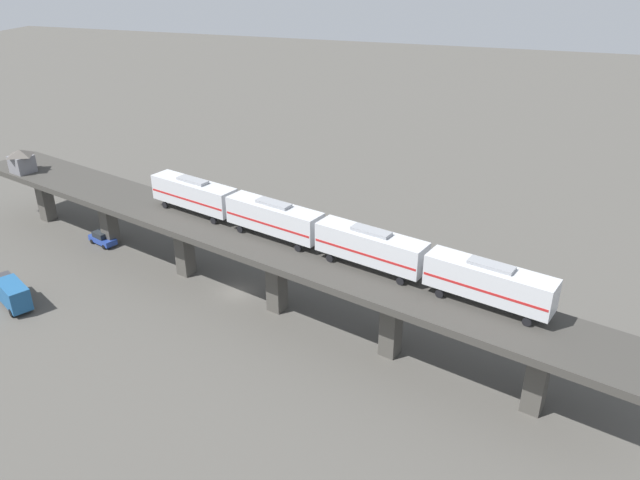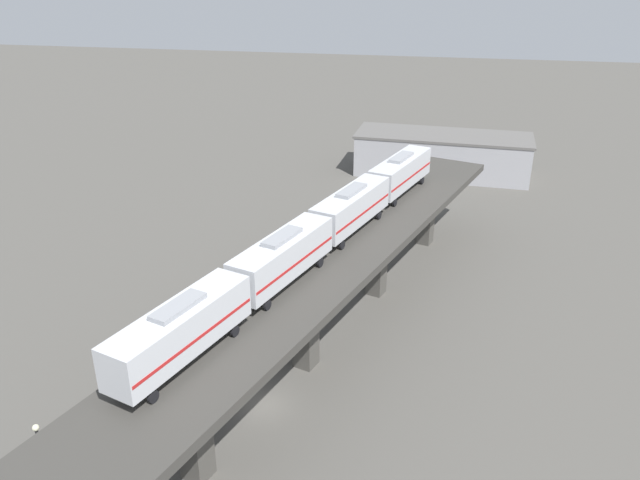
# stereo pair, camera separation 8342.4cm
# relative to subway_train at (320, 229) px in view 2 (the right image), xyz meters

# --- Properties ---
(ground_plane) EXTENTS (400.00, 400.00, 0.00)m
(ground_plane) POSITION_rel_subway_train_xyz_m (-2.17, -11.50, -10.94)
(ground_plane) COLOR #4C4944
(elevated_viaduct) EXTENTS (35.79, 90.24, 8.40)m
(elevated_viaduct) POSITION_rel_subway_train_xyz_m (-2.23, -11.69, -3.75)
(elevated_viaduct) COLOR #393733
(elevated_viaduct) RESTS_ON ground
(subway_train) EXTENTS (17.71, 48.32, 4.45)m
(subway_train) POSITION_rel_subway_train_xyz_m (0.00, 0.00, 0.00)
(subway_train) COLOR silver
(subway_train) RESTS_ON elevated_viaduct
(street_car_green) EXTENTS (2.20, 4.52, 1.89)m
(street_car_green) POSITION_rel_subway_train_xyz_m (-10.20, 2.58, -10.00)
(street_car_green) COLOR #1E6638
(street_car_green) RESTS_ON ground
(street_car_red) EXTENTS (3.00, 4.73, 1.89)m
(street_car_red) POSITION_rel_subway_train_xyz_m (-9.66, 12.80, -10.00)
(street_car_red) COLOR #AD1E1E
(street_car_red) RESTS_ON ground
(street_lamp) EXTENTS (0.44, 0.44, 6.94)m
(street_lamp) POSITION_rel_subway_train_xyz_m (-13.05, -24.22, -6.84)
(street_lamp) COLOR black
(street_lamp) RESTS_ON ground
(warehouse_building) EXTENTS (29.03, 11.60, 6.80)m
(warehouse_building) POSITION_rel_subway_train_xyz_m (10.18, 51.92, -7.53)
(warehouse_building) COLOR #99999E
(warehouse_building) RESTS_ON ground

